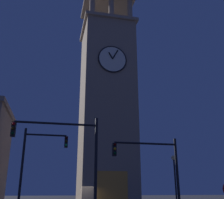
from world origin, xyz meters
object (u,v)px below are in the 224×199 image
clocktower (107,106)px  traffic_signal_near (69,152)px  traffic_signal_mid (36,160)px  street_lamp (175,173)px  traffic_signal_far (155,165)px

clocktower → traffic_signal_near: clocktower is taller
traffic_signal_mid → street_lamp: size_ratio=1.18×
clocktower → traffic_signal_mid: clocktower is taller
traffic_signal_far → street_lamp: 8.87m
traffic_signal_near → street_lamp: bearing=-139.5°
traffic_signal_near → traffic_signal_far: bearing=-169.1°
traffic_signal_mid → traffic_signal_far: traffic_signal_mid is taller
traffic_signal_far → clocktower: bearing=-90.6°
traffic_signal_near → traffic_signal_far: traffic_signal_near is taller
clocktower → traffic_signal_near: bearing=72.0°
traffic_signal_near → clocktower: bearing=-108.0°
clocktower → street_lamp: 12.51m
traffic_signal_mid → traffic_signal_far: bearing=156.3°
traffic_signal_far → traffic_signal_near: bearing=10.9°
clocktower → traffic_signal_far: clocktower is taller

